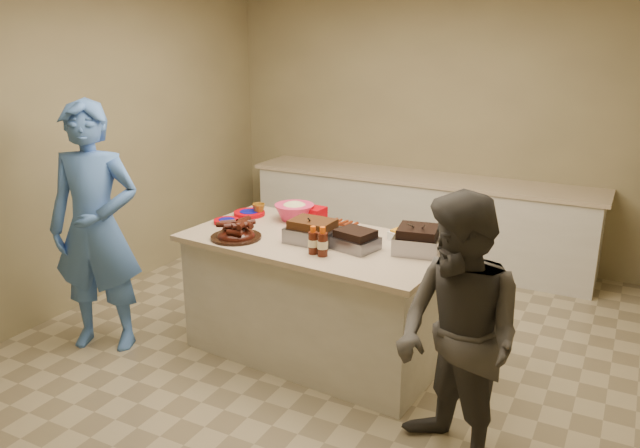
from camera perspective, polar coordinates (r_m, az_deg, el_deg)
The scene contains 19 objects.
room at distance 4.84m, azimuth 0.09°, elevation -11.32°, with size 4.50×5.00×2.70m, color #8E825C, non-canonical shape.
back_counter at distance 6.56m, azimuth 8.98°, elevation 0.53°, with size 3.60×0.64×0.90m, color beige, non-canonical shape.
island at distance 4.80m, azimuth -0.28°, elevation -11.61°, with size 1.90×1.00×0.90m, color beige, non-canonical shape.
rib_platter at distance 4.50m, azimuth -7.67°, elevation -1.30°, with size 0.36×0.36×0.15m, color #40120A, non-canonical shape.
pulled_pork_tray at distance 4.38m, azimuth -0.68°, elevation -1.65°, with size 0.35×0.26×0.10m, color #47230F.
brisket_tray at distance 4.25m, azimuth 3.24°, elevation -2.28°, with size 0.28×0.23×0.08m, color black.
roasting_pan at distance 4.24m, azimuth 8.85°, elevation -2.52°, with size 0.30×0.30×0.12m, color gray.
coleslaw_bowl at distance 4.89m, azimuth -2.35°, elevation 0.39°, with size 0.31×0.31×0.21m, color #D92A59, non-canonical shape.
sausage_plate at distance 4.69m, azimuth 2.09°, elevation -0.38°, with size 0.27×0.27×0.05m, color silver.
mac_cheese_dish at distance 4.46m, azimuth 8.45°, elevation -1.51°, with size 0.29×0.21×0.08m, color orange.
bbq_bottle_a at distance 4.16m, azimuth -0.63°, elevation -2.72°, with size 0.06×0.06×0.19m, color #3F150B.
bbq_bottle_b at distance 4.11m, azimuth 0.24°, elevation -2.93°, with size 0.07×0.07×0.20m, color #3F150B.
mustard_bottle at distance 4.57m, azimuth -0.90°, elevation -0.82°, with size 0.04×0.04×0.11m, color yellow.
sauce_bowl at distance 4.55m, azimuth 0.76°, elevation -0.92°, with size 0.14×0.04×0.14m, color silver.
plate_stack_large at distance 5.04m, azimuth -6.47°, elevation 0.81°, with size 0.25×0.25×0.03m, color #A80009.
plate_stack_small at distance 4.86m, azimuth -8.52°, elevation 0.08°, with size 0.20×0.20×0.03m, color #A80009.
plastic_cup at distance 5.04m, azimuth -5.61°, elevation 0.83°, with size 0.10×0.09×0.10m, color brown.
basket_stack at distance 4.89m, azimuth -0.78°, elevation 0.40°, with size 0.20×0.15×0.10m, color #A80009.
guest_blue at distance 5.19m, azimuth -18.77°, elevation -10.23°, with size 0.68×1.87×0.45m, color #4573CD.
Camera 1 is at (1.96, -3.77, 2.32)m, focal length 35.00 mm.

